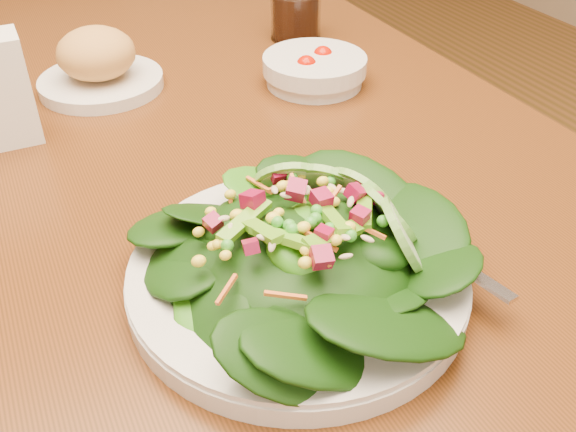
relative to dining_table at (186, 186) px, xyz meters
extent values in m
cube|color=#5B2C0F|center=(0.00, 0.00, 0.08)|extent=(0.90, 1.40, 0.04)
cylinder|color=#402211|center=(0.39, 0.64, -0.29)|extent=(0.07, 0.07, 0.71)
cube|color=#402211|center=(-0.06, 1.16, -0.23)|extent=(0.47, 0.47, 0.04)
cylinder|color=#402211|center=(0.08, 1.36, -0.45)|extent=(0.04, 0.04, 0.39)
cylinder|color=#402211|center=(0.13, 1.02, -0.45)|extent=(0.04, 0.04, 0.39)
cylinder|color=#402211|center=(-0.21, 0.96, -0.45)|extent=(0.04, 0.04, 0.39)
cylinder|color=silver|center=(0.00, -0.35, 0.11)|extent=(0.31, 0.31, 0.02)
ellipsoid|color=black|center=(0.00, -0.35, 0.14)|extent=(0.21, 0.21, 0.05)
cube|color=silver|center=(0.13, -0.38, 0.13)|extent=(0.05, 0.18, 0.01)
cylinder|color=silver|center=(-0.07, 0.15, 0.11)|extent=(0.18, 0.18, 0.02)
ellipsoid|color=#B87B3E|center=(-0.07, 0.15, 0.15)|extent=(0.11, 0.11, 0.07)
cylinder|color=silver|center=(0.22, 0.03, 0.12)|extent=(0.15, 0.15, 0.04)
sphere|color=#BE0E00|center=(0.24, 0.04, 0.14)|extent=(0.03, 0.03, 0.03)
sphere|color=#BE0E00|center=(0.20, 0.02, 0.14)|extent=(0.03, 0.03, 0.03)
cylinder|color=black|center=(0.27, 0.20, 0.14)|extent=(0.08, 0.08, 0.07)
camera|label=1|loc=(-0.20, -0.74, 0.50)|focal=40.00mm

